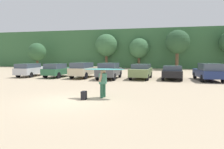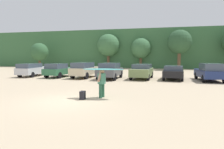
{
  "view_description": "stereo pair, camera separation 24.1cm",
  "coord_description": "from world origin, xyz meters",
  "px_view_note": "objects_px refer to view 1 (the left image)",
  "views": [
    {
      "loc": [
        4.51,
        -9.35,
        2.33
      ],
      "look_at": [
        1.05,
        5.63,
        0.91
      ],
      "focal_mm": 32.12,
      "sensor_mm": 36.0,
      "label": 1
    },
    {
      "loc": [
        4.74,
        -9.29,
        2.33
      ],
      "look_at": [
        1.05,
        5.63,
        0.91
      ],
      "focal_mm": 32.12,
      "sensor_mm": 36.0,
      "label": 2
    }
  ],
  "objects_px": {
    "person_adult": "(103,81)",
    "parked_car_forest_green": "(58,70)",
    "parked_car_silver": "(32,69)",
    "backpack_dropped": "(84,95)",
    "parked_car_black": "(172,72)",
    "parked_car_champagne": "(84,70)",
    "parked_car_navy": "(209,72)",
    "parked_car_olive_green": "(141,71)",
    "surfboard_teal": "(104,69)",
    "parked_car_dark_gray": "(109,70)"
  },
  "relations": [
    {
      "from": "parked_car_black",
      "to": "person_adult",
      "type": "bearing_deg",
      "value": 160.88
    },
    {
      "from": "parked_car_silver",
      "to": "parked_car_forest_green",
      "type": "distance_m",
      "value": 3.47
    },
    {
      "from": "parked_car_navy",
      "to": "person_adult",
      "type": "xyz_separation_m",
      "value": [
        -7.66,
        -9.55,
        0.04
      ]
    },
    {
      "from": "parked_car_silver",
      "to": "backpack_dropped",
      "type": "height_order",
      "value": "parked_car_silver"
    },
    {
      "from": "person_adult",
      "to": "backpack_dropped",
      "type": "xyz_separation_m",
      "value": [
        -0.85,
        -0.75,
        -0.68
      ]
    },
    {
      "from": "parked_car_forest_green",
      "to": "parked_car_champagne",
      "type": "bearing_deg",
      "value": -82.4
    },
    {
      "from": "parked_car_silver",
      "to": "parked_car_forest_green",
      "type": "height_order",
      "value": "parked_car_forest_green"
    },
    {
      "from": "backpack_dropped",
      "to": "parked_car_silver",
      "type": "bearing_deg",
      "value": 134.96
    },
    {
      "from": "parked_car_dark_gray",
      "to": "backpack_dropped",
      "type": "bearing_deg",
      "value": -173.42
    },
    {
      "from": "parked_car_black",
      "to": "parked_car_navy",
      "type": "bearing_deg",
      "value": -92.82
    },
    {
      "from": "parked_car_forest_green",
      "to": "parked_car_navy",
      "type": "height_order",
      "value": "parked_car_navy"
    },
    {
      "from": "parked_car_champagne",
      "to": "backpack_dropped",
      "type": "bearing_deg",
      "value": -154.91
    },
    {
      "from": "parked_car_olive_green",
      "to": "parked_car_black",
      "type": "relative_size",
      "value": 0.99
    },
    {
      "from": "parked_car_silver",
      "to": "backpack_dropped",
      "type": "distance_m",
      "value": 14.71
    },
    {
      "from": "parked_car_black",
      "to": "parked_car_silver",
      "type": "bearing_deg",
      "value": 95.91
    },
    {
      "from": "parked_car_dark_gray",
      "to": "parked_car_navy",
      "type": "distance_m",
      "value": 9.54
    },
    {
      "from": "parked_car_olive_green",
      "to": "person_adult",
      "type": "distance_m",
      "value": 9.97
    },
    {
      "from": "parked_car_dark_gray",
      "to": "person_adult",
      "type": "relative_size",
      "value": 2.67
    },
    {
      "from": "person_adult",
      "to": "backpack_dropped",
      "type": "height_order",
      "value": "person_adult"
    },
    {
      "from": "person_adult",
      "to": "parked_car_forest_green",
      "type": "bearing_deg",
      "value": -38.14
    },
    {
      "from": "parked_car_navy",
      "to": "parked_car_champagne",
      "type": "bearing_deg",
      "value": 86.68
    },
    {
      "from": "parked_car_navy",
      "to": "surfboard_teal",
      "type": "xyz_separation_m",
      "value": [
        -7.57,
        -9.59,
        0.73
      ]
    },
    {
      "from": "parked_car_champagne",
      "to": "parked_car_black",
      "type": "distance_m",
      "value": 9.2
    },
    {
      "from": "parked_car_silver",
      "to": "parked_car_forest_green",
      "type": "relative_size",
      "value": 1.12
    },
    {
      "from": "surfboard_teal",
      "to": "person_adult",
      "type": "bearing_deg",
      "value": -23.96
    },
    {
      "from": "parked_car_forest_green",
      "to": "parked_car_navy",
      "type": "bearing_deg",
      "value": -84.11
    },
    {
      "from": "parked_car_olive_green",
      "to": "surfboard_teal",
      "type": "relative_size",
      "value": 1.75
    },
    {
      "from": "parked_car_forest_green",
      "to": "parked_car_dark_gray",
      "type": "relative_size",
      "value": 1.0
    },
    {
      "from": "parked_car_olive_green",
      "to": "parked_car_silver",
      "type": "bearing_deg",
      "value": 95.37
    },
    {
      "from": "parked_car_dark_gray",
      "to": "parked_car_black",
      "type": "height_order",
      "value": "parked_car_dark_gray"
    },
    {
      "from": "person_adult",
      "to": "parked_car_dark_gray",
      "type": "bearing_deg",
      "value": -66.07
    },
    {
      "from": "surfboard_teal",
      "to": "backpack_dropped",
      "type": "bearing_deg",
      "value": 32.45
    },
    {
      "from": "parked_car_forest_green",
      "to": "parked_car_black",
      "type": "distance_m",
      "value": 12.19
    },
    {
      "from": "person_adult",
      "to": "parked_car_champagne",
      "type": "bearing_deg",
      "value": -51.05
    },
    {
      "from": "parked_car_navy",
      "to": "parked_car_forest_green",
      "type": "bearing_deg",
      "value": 87.1
    },
    {
      "from": "parked_car_silver",
      "to": "surfboard_teal",
      "type": "relative_size",
      "value": 2.03
    },
    {
      "from": "parked_car_silver",
      "to": "surfboard_teal",
      "type": "height_order",
      "value": "surfboard_teal"
    },
    {
      "from": "parked_car_champagne",
      "to": "parked_car_olive_green",
      "type": "distance_m",
      "value": 6.1
    },
    {
      "from": "parked_car_forest_green",
      "to": "surfboard_teal",
      "type": "distance_m",
      "value": 12.33
    },
    {
      "from": "parked_car_dark_gray",
      "to": "person_adult",
      "type": "distance_m",
      "value": 9.28
    },
    {
      "from": "parked_car_black",
      "to": "parked_car_champagne",
      "type": "bearing_deg",
      "value": 97.46
    },
    {
      "from": "surfboard_teal",
      "to": "backpack_dropped",
      "type": "xyz_separation_m",
      "value": [
        -0.95,
        -0.72,
        -1.37
      ]
    },
    {
      "from": "parked_car_dark_gray",
      "to": "person_adult",
      "type": "xyz_separation_m",
      "value": [
        1.86,
        -9.09,
        0.04
      ]
    },
    {
      "from": "parked_car_olive_green",
      "to": "parked_car_champagne",
      "type": "bearing_deg",
      "value": 97.54
    },
    {
      "from": "parked_car_dark_gray",
      "to": "surfboard_teal",
      "type": "bearing_deg",
      "value": -167.18
    },
    {
      "from": "parked_car_navy",
      "to": "backpack_dropped",
      "type": "height_order",
      "value": "parked_car_navy"
    },
    {
      "from": "surfboard_teal",
      "to": "backpack_dropped",
      "type": "distance_m",
      "value": 1.82
    },
    {
      "from": "parked_car_olive_green",
      "to": "surfboard_teal",
      "type": "distance_m",
      "value": 10.02
    },
    {
      "from": "parked_car_black",
      "to": "surfboard_teal",
      "type": "relative_size",
      "value": 1.77
    },
    {
      "from": "parked_car_olive_green",
      "to": "backpack_dropped",
      "type": "height_order",
      "value": "parked_car_olive_green"
    }
  ]
}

